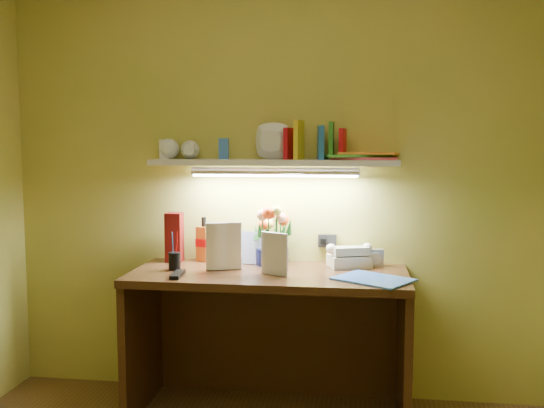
# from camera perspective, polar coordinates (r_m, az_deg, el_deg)

# --- Properties ---
(desk) EXTENTS (1.40, 0.60, 0.75)m
(desk) POSITION_cam_1_polar(r_m,az_deg,el_deg) (3.19, -0.29, -13.01)
(desk) COLOR #341A0E
(desk) RESTS_ON ground
(flower_bouquet) EXTENTS (0.24, 0.24, 0.31)m
(flower_bouquet) POSITION_cam_1_polar(r_m,az_deg,el_deg) (3.25, -0.00, -3.01)
(flower_bouquet) COLOR #0D113A
(flower_bouquet) RESTS_ON desk
(telephone) EXTENTS (0.25, 0.21, 0.12)m
(telephone) POSITION_cam_1_polar(r_m,az_deg,el_deg) (3.23, 7.28, -4.80)
(telephone) COLOR beige
(telephone) RESTS_ON desk
(desk_clock) EXTENTS (0.09, 0.05, 0.09)m
(desk_clock) POSITION_cam_1_polar(r_m,az_deg,el_deg) (3.27, 9.66, -5.00)
(desk_clock) COLOR #BBBBC0
(desk_clock) RESTS_ON desk
(whisky_bottle) EXTENTS (0.09, 0.09, 0.25)m
(whisky_bottle) POSITION_cam_1_polar(r_m,az_deg,el_deg) (3.37, -6.41, -3.30)
(whisky_bottle) COLOR #B44C13
(whisky_bottle) RESTS_ON desk
(whisky_box) EXTENTS (0.09, 0.09, 0.27)m
(whisky_box) POSITION_cam_1_polar(r_m,az_deg,el_deg) (3.38, -9.18, -3.11)
(whisky_box) COLOR #4F0A08
(whisky_box) RESTS_ON desk
(pen_cup) EXTENTS (0.08, 0.08, 0.15)m
(pen_cup) POSITION_cam_1_polar(r_m,az_deg,el_deg) (3.17, -9.16, -4.77)
(pen_cup) COLOR black
(pen_cup) RESTS_ON desk
(art_card) EXTENTS (0.18, 0.07, 0.18)m
(art_card) POSITION_cam_1_polar(r_m,az_deg,el_deg) (3.30, -2.48, -4.10)
(art_card) COLOR silver
(art_card) RESTS_ON desk
(tv_remote) EXTENTS (0.06, 0.17, 0.02)m
(tv_remote) POSITION_cam_1_polar(r_m,az_deg,el_deg) (3.02, -8.87, -6.57)
(tv_remote) COLOR black
(tv_remote) RESTS_ON desk
(blue_folder) EXTENTS (0.42, 0.39, 0.01)m
(blue_folder) POSITION_cam_1_polar(r_m,az_deg,el_deg) (2.94, 9.51, -7.01)
(blue_folder) COLOR blue
(blue_folder) RESTS_ON desk
(desk_book_a) EXTENTS (0.18, 0.07, 0.25)m
(desk_book_a) POSITION_cam_1_polar(r_m,az_deg,el_deg) (3.11, -6.25, -4.02)
(desk_book_a) COLOR white
(desk_book_a) RESTS_ON desk
(desk_book_b) EXTENTS (0.15, 0.09, 0.21)m
(desk_book_b) POSITION_cam_1_polar(r_m,az_deg,el_deg) (3.04, -1.02, -4.56)
(desk_book_b) COLOR silver
(desk_book_b) RESTS_ON desk
(wall_shelf) EXTENTS (1.30, 0.32, 0.23)m
(wall_shelf) POSITION_cam_1_polar(r_m,az_deg,el_deg) (3.20, 0.70, 4.49)
(wall_shelf) COLOR silver
(wall_shelf) RESTS_ON ground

